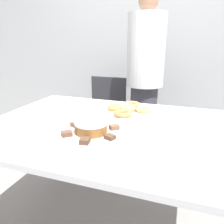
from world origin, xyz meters
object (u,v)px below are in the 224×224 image
Objects in this scene: person_standing at (145,81)px; office_chair_left at (104,122)px; napkin at (43,126)px; plate_donuts at (128,111)px; frosted_cake at (91,127)px; plate_cake at (91,133)px.

person_standing is 0.63m from office_chair_left.
plate_donuts is at bearing 47.87° from napkin.
frosted_cake is at bearing -1.11° from napkin.
plate_donuts is (0.02, -0.70, -0.09)m from person_standing.
napkin is at bearing 178.89° from plate_cake.
napkin is (-0.36, -1.12, -0.09)m from person_standing.
person_standing is 4.88× the size of plate_cake.
plate_cake is 0.04m from frosted_cake.
person_standing is 1.13m from frosted_cake.
frosted_cake is 0.30m from napkin.
plate_donuts is at bearing 79.31° from frosted_cake.
plate_donuts is at bearing -88.34° from person_standing.
napkin is (-0.30, 0.01, -0.04)m from frosted_cake.
frosted_cake is (-0.08, -0.42, 0.04)m from plate_donuts.
person_standing reaches higher than plate_donuts.
person_standing is 10.39× the size of napkin.
plate_cake is at bearing -100.69° from plate_donuts.
office_chair_left is at bearing -178.08° from person_standing.
napkin is at bearing 178.89° from frosted_cake.
frosted_cake reaches higher than plate_cake.
plate_cake is 0.87× the size of plate_donuts.
office_chair_left is 0.90m from plate_donuts.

